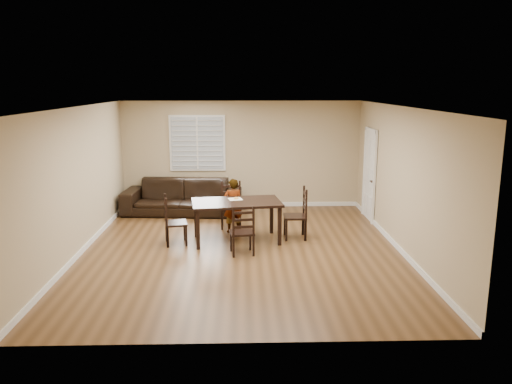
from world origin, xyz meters
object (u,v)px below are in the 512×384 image
(dining_table, at_px, (236,206))
(chair_right, at_px, (301,215))
(chair_left, at_px, (170,222))
(sofa, at_px, (182,197))
(chair_near, at_px, (231,206))
(chair_far, at_px, (243,233))
(child, at_px, (233,206))
(donut, at_px, (236,198))

(dining_table, bearing_deg, chair_right, -0.74)
(chair_left, height_order, chair_right, chair_right)
(sofa, bearing_deg, dining_table, -54.40)
(chair_near, bearing_deg, chair_far, -83.53)
(chair_right, distance_m, sofa, 3.38)
(chair_far, height_order, chair_right, chair_right)
(chair_left, bearing_deg, sofa, -10.55)
(chair_left, distance_m, child, 1.47)
(chair_near, height_order, donut, chair_near)
(chair_left, relative_size, sofa, 0.35)
(chair_right, relative_size, sofa, 0.37)
(chair_near, distance_m, sofa, 1.67)
(donut, xyz_separation_m, sofa, (-1.34, 2.04, -0.43))
(chair_far, bearing_deg, sofa, -73.92)
(chair_far, bearing_deg, chair_left, -35.61)
(chair_far, height_order, chair_left, chair_left)
(chair_right, height_order, donut, chair_right)
(chair_near, height_order, sofa, chair_near)
(child, relative_size, donut, 11.55)
(chair_near, relative_size, chair_far, 1.07)
(dining_table, bearing_deg, chair_far, -89.84)
(chair_left, distance_m, sofa, 2.43)
(chair_near, relative_size, child, 0.87)
(chair_far, relative_size, child, 0.82)
(chair_far, bearing_deg, chair_right, -147.22)
(sofa, bearing_deg, donut, -52.11)
(chair_right, xyz_separation_m, donut, (-1.32, 0.04, 0.36))
(child, xyz_separation_m, donut, (0.08, -0.43, 0.26))
(child, bearing_deg, dining_table, 79.58)
(dining_table, distance_m, chair_far, 0.96)
(sofa, bearing_deg, chair_right, -33.35)
(donut, bearing_deg, chair_left, -163.66)
(chair_near, distance_m, chair_far, 2.02)
(chair_near, xyz_separation_m, child, (0.05, -0.47, 0.12))
(chair_right, bearing_deg, child, -108.36)
(chair_near, xyz_separation_m, chair_left, (-1.17, -1.28, -0.01))
(chair_right, bearing_deg, chair_left, -82.46)
(dining_table, height_order, child, child)
(chair_left, bearing_deg, dining_table, -93.36)
(chair_right, relative_size, child, 0.91)
(dining_table, xyz_separation_m, donut, (-0.00, 0.20, 0.11))
(donut, bearing_deg, chair_near, 98.14)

